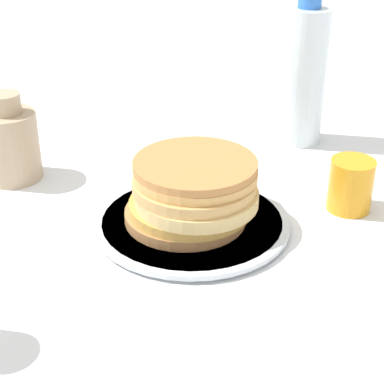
% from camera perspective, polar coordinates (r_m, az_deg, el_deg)
% --- Properties ---
extents(ground_plane, '(4.00, 4.00, 0.00)m').
position_cam_1_polar(ground_plane, '(0.86, -0.66, -4.09)').
color(ground_plane, white).
extents(plate, '(0.27, 0.27, 0.01)m').
position_cam_1_polar(plate, '(0.88, -0.00, -2.71)').
color(plate, silver).
rests_on(plate, ground_plane).
extents(pancake_stack, '(0.18, 0.18, 0.09)m').
position_cam_1_polar(pancake_stack, '(0.85, 0.09, 0.03)').
color(pancake_stack, '#AE7747').
rests_on(pancake_stack, plate).
extents(juice_glass, '(0.06, 0.06, 0.08)m').
position_cam_1_polar(juice_glass, '(0.93, 13.93, 0.61)').
color(juice_glass, orange).
rests_on(juice_glass, ground_plane).
extents(cream_jug, '(0.09, 0.09, 0.14)m').
position_cam_1_polar(cream_jug, '(1.02, -15.86, 4.24)').
color(cream_jug, tan).
rests_on(cream_jug, ground_plane).
extents(water_bottle_near, '(0.08, 0.08, 0.25)m').
position_cam_1_polar(water_bottle_near, '(1.12, 9.88, 10.13)').
color(water_bottle_near, silver).
rests_on(water_bottle_near, ground_plane).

